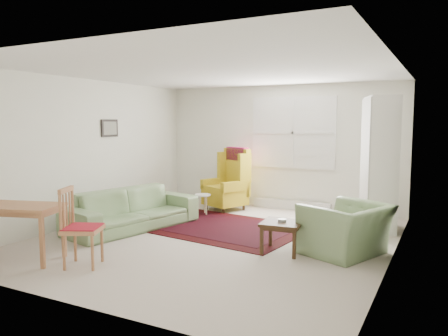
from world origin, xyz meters
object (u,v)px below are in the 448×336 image
at_px(armchair, 346,224).
at_px(coffee_table, 282,237).
at_px(stool, 203,204).
at_px(desk_chair, 83,227).
at_px(sofa, 132,202).
at_px(cabinet, 379,164).
at_px(desk, 16,233).
at_px(wingback_chair, 225,179).

bearing_deg(armchair, coffee_table, -45.70).
height_order(stool, desk_chair, desk_chair).
bearing_deg(sofa, cabinet, -50.28).
relative_size(armchair, desk_chair, 1.08).
bearing_deg(desk, coffee_table, 32.95).
bearing_deg(desk, sofa, 83.14).
xyz_separation_m(coffee_table, cabinet, (0.96, 1.95, 0.87)).
xyz_separation_m(armchair, desk, (-3.68, -2.19, -0.05)).
xyz_separation_m(stool, cabinet, (3.13, 0.33, 0.89)).
distance_m(sofa, desk, 2.02).
relative_size(cabinet, desk_chair, 2.23).
bearing_deg(armchair, stool, -91.20).
bearing_deg(cabinet, sofa, -171.58).
bearing_deg(wingback_chair, stool, -81.40).
relative_size(coffee_table, desk, 0.46).
relative_size(stool, desk, 0.35).
bearing_deg(desk_chair, stool, -21.00).
height_order(coffee_table, desk_chair, desk_chair).
xyz_separation_m(wingback_chair, coffee_table, (2.02, -2.23, -0.41)).
height_order(armchair, cabinet, cabinet).
xyz_separation_m(coffee_table, stool, (-2.17, 1.61, -0.01)).
bearing_deg(coffee_table, sofa, 177.25).
distance_m(coffee_table, cabinet, 2.34).
height_order(armchair, stool, armchair).
bearing_deg(desk_chair, sofa, -3.49).
distance_m(armchair, stool, 3.24).
height_order(wingback_chair, stool, wingback_chair).
distance_m(stool, desk, 3.56).
height_order(coffee_table, desk, desk).
bearing_deg(sofa, desk_chair, -145.93).
distance_m(wingback_chair, cabinet, 3.02).
xyz_separation_m(armchair, coffee_table, (-0.79, -0.32, -0.19)).
distance_m(cabinet, desk, 5.47).
height_order(stool, cabinet, cabinet).
xyz_separation_m(coffee_table, desk, (-2.89, -1.88, 0.15)).
xyz_separation_m(armchair, cabinet, (0.17, 1.63, 0.68)).
xyz_separation_m(coffee_table, desk_chair, (-1.97, -1.65, 0.27)).
bearing_deg(stool, armchair, -23.66).
height_order(wingback_chair, desk, wingback_chair).
xyz_separation_m(sofa, cabinet, (3.61, 1.82, 0.63)).
bearing_deg(desk, stool, 78.31).
bearing_deg(cabinet, desk_chair, -147.47).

